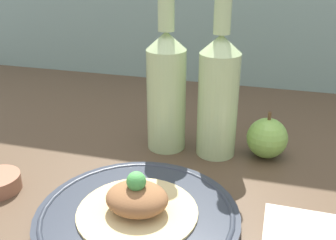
# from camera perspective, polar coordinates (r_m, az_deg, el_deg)

# --- Properties ---
(ground_plane) EXTENTS (1.80, 1.10, 0.04)m
(ground_plane) POSITION_cam_1_polar(r_m,az_deg,el_deg) (0.68, 1.00, -9.81)
(ground_plane) COLOR brown
(plate) EXTENTS (0.29, 0.29, 0.02)m
(plate) POSITION_cam_1_polar(r_m,az_deg,el_deg) (0.58, -4.44, -13.64)
(plate) COLOR #2D333D
(plate) RESTS_ON ground_plane
(plated_food) EXTENTS (0.17, 0.17, 0.07)m
(plated_food) POSITION_cam_1_polar(r_m,az_deg,el_deg) (0.56, -4.51, -11.72)
(plated_food) COLOR #D6BC7F
(plated_food) RESTS_ON plate
(cider_bottle_left) EXTENTS (0.07, 0.07, 0.31)m
(cider_bottle_left) POSITION_cam_1_polar(r_m,az_deg,el_deg) (0.72, -0.25, 4.81)
(cider_bottle_left) COLOR #B7D18E
(cider_bottle_left) RESTS_ON ground_plane
(cider_bottle_right) EXTENTS (0.07, 0.07, 0.31)m
(cider_bottle_right) POSITION_cam_1_polar(r_m,az_deg,el_deg) (0.71, 7.33, 4.09)
(cider_bottle_right) COLOR #B7D18E
(cider_bottle_right) RESTS_ON ground_plane
(apple) EXTENTS (0.07, 0.07, 0.09)m
(apple) POSITION_cam_1_polar(r_m,az_deg,el_deg) (0.74, 14.18, -2.55)
(apple) COLOR #84B74C
(apple) RESTS_ON ground_plane
(napkin) EXTENTS (0.13, 0.13, 0.01)m
(napkin) POSITION_cam_1_polar(r_m,az_deg,el_deg) (0.58, 20.34, -15.89)
(napkin) COLOR beige
(napkin) RESTS_ON ground_plane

